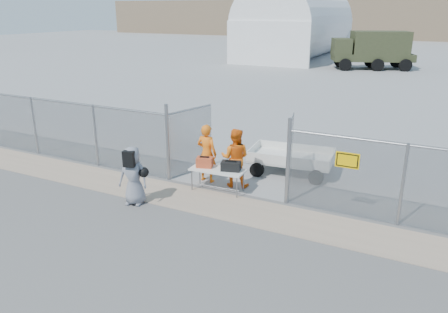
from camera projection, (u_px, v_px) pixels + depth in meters
The scene contains 13 objects.
ground at pixel (190, 217), 11.68m from camera, with size 160.00×160.00×0.00m, color #4C4A4A.
tarmac_inside at pixel (390, 60), 47.20m from camera, with size 160.00×80.00×0.01m, color gray.
dirt_strip at pixel (208, 202), 12.52m from camera, with size 44.00×1.60×0.01m, color tan.
chain_link_fence at pixel (224, 156), 13.02m from camera, with size 40.00×0.20×2.20m, color gray, non-canonical shape.
quonset_hangar at pixel (297, 21), 48.49m from camera, with size 9.00×18.00×8.00m, color white, non-canonical shape.
folding_table at pixel (218, 180), 13.24m from camera, with size 1.66×0.69×0.70m, color white, non-canonical shape.
orange_bag at pixel (205, 162), 13.27m from camera, with size 0.48×0.32×0.30m, color #CD4D27.
black_duffel at pixel (231, 166), 12.98m from camera, with size 0.57×0.34×0.28m, color black.
security_worker_left at pixel (207, 153), 13.81m from camera, with size 0.69×0.45×1.88m, color orange.
security_worker_right at pixel (235, 158), 13.44m from camera, with size 0.90×0.70×1.86m, color orange.
visitor at pixel (133, 176), 12.22m from camera, with size 0.83×0.54×1.69m, color gray.
utility_trailer at pixel (291, 160), 14.70m from camera, with size 3.57×1.84×0.86m, color white, non-canonical shape.
military_truck at pixel (373, 50), 39.63m from camera, with size 7.09×2.62×3.38m, color #373B22, non-canonical shape.
Camera 1 is at (5.55, -9.01, 5.28)m, focal length 35.00 mm.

